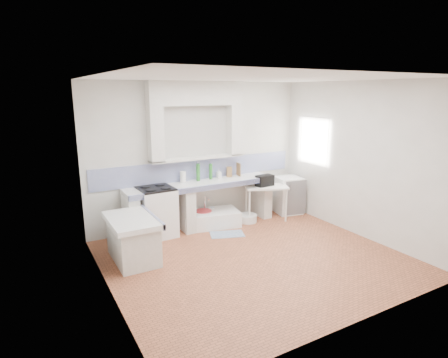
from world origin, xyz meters
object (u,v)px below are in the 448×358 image
sink (210,219)px  side_table (266,203)px  stove (157,213)px  fridge (288,195)px

sink → side_table: side_table is taller
stove → side_table: size_ratio=1.03×
stove → sink: 1.13m
side_table → fridge: 0.69m
side_table → stove: bearing=-162.3°
stove → sink: stove is taller
stove → sink: (1.09, -0.02, -0.31)m
fridge → side_table: bearing=-158.8°
stove → side_table: stove is taller
fridge → sink: bearing=-171.5°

